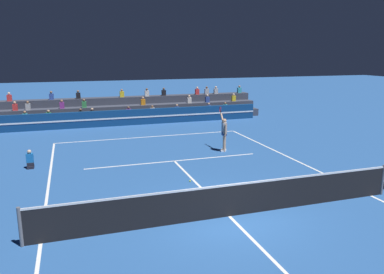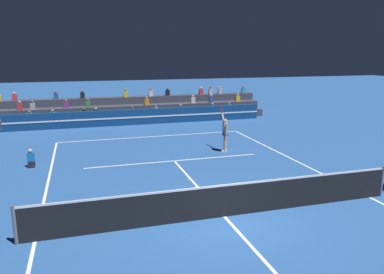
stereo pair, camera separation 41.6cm
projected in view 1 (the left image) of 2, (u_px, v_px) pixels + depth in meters
ground_plane at (229, 216)px, 11.68m from camera, size 120.00×120.00×0.00m
court_lines at (229, 216)px, 11.68m from camera, size 11.10×23.90×0.01m
tennis_net at (230, 200)px, 11.56m from camera, size 12.00×0.10×1.10m
sponsor_banner_wall at (138, 117)px, 26.43m from camera, size 18.00×0.26×1.10m
bleacher_stand at (132, 110)px, 28.76m from camera, size 19.93×2.85×2.28m
ball_kid_courtside at (30, 161)px, 16.46m from camera, size 0.30×0.36×0.84m
tennis_player at (224, 133)px, 19.23m from camera, size 0.38×1.37×2.26m
tennis_ball at (190, 181)px, 14.80m from camera, size 0.07×0.07×0.07m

